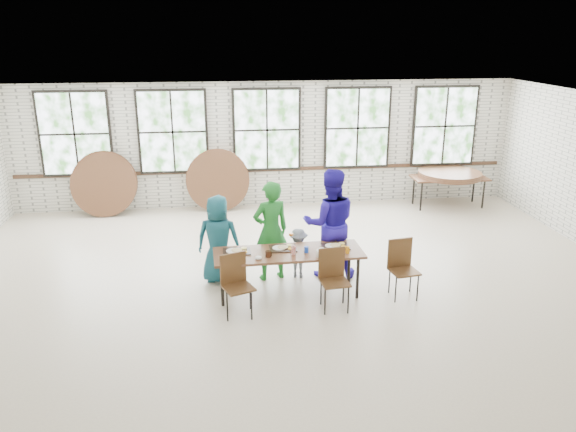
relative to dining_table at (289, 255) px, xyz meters
name	(u,v)px	position (x,y,z in m)	size (l,w,h in m)	color
room	(267,132)	(0.10, 4.93, 1.14)	(12.00, 12.00, 12.00)	beige
dining_table	(289,255)	(0.00, 0.00, 0.00)	(2.42, 0.87, 0.74)	brown
chair_near_left	(236,279)	(-0.87, -0.54, -0.13)	(0.54, 0.53, 0.95)	#52341B
chair_near_right	(333,273)	(0.63, -0.52, -0.13)	(0.46, 0.45, 0.95)	#52341B
chair_spare	(402,263)	(1.81, -0.26, -0.13)	(0.48, 0.47, 0.95)	#52341B
adult_teal	(218,239)	(-1.12, 0.65, 0.07)	(0.75, 0.49, 1.53)	#195862
adult_green	(271,231)	(-0.22, 0.65, 0.19)	(0.64, 0.42, 1.75)	#1E7226
toddler	(298,253)	(0.25, 0.65, -0.25)	(0.57, 0.33, 0.89)	#122438
adult_blue	(330,223)	(0.80, 0.65, 0.28)	(0.94, 0.73, 1.93)	#24169E
storage_table	(449,179)	(4.48, 4.30, 0.00)	(1.82, 0.80, 0.74)	brown
tabletop_clutter	(295,250)	(0.11, -0.02, 0.08)	(2.06, 0.63, 0.11)	black
round_tops_stacked	(450,174)	(4.48, 4.30, 0.12)	(1.50, 1.50, 0.13)	brown
round_tops_leaning	(143,183)	(-2.85, 4.68, 0.05)	(4.13, 0.47, 1.49)	brown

